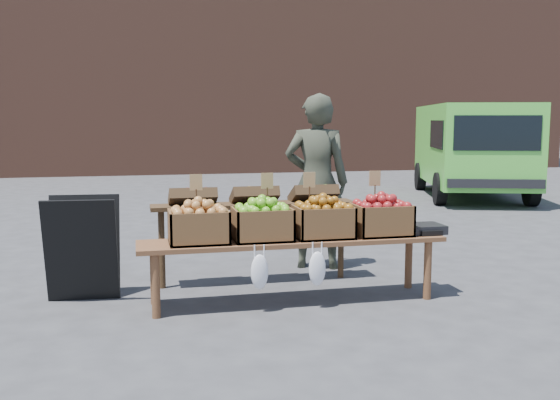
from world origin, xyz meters
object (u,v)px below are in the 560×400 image
object	(u,v)px
crate_golden_apples	(199,226)
crate_russet_pears	(262,224)
crate_green_apples	(381,220)
back_table	(254,231)
weighing_scale	(424,229)
delivery_van	(471,151)
vendor	(317,182)
chalkboard_sign	(83,248)
display_bench	(293,270)
crate_red_apples	(323,222)

from	to	relation	value
crate_golden_apples	crate_russet_pears	xyz separation A→B (m)	(0.55, 0.00, 0.00)
crate_green_apples	back_table	bearing A→B (deg)	145.16
crate_green_apples	weighing_scale	xyz separation A→B (m)	(0.43, 0.00, -0.10)
delivery_van	back_table	distance (m)	8.18
delivery_van	crate_green_apples	bearing A→B (deg)	-107.71
vendor	chalkboard_sign	xyz separation A→B (m)	(-2.38, -0.72, -0.47)
vendor	crate_golden_apples	bearing A→B (deg)	60.91
vendor	crate_golden_apples	distance (m)	1.86
vendor	chalkboard_sign	distance (m)	2.53
chalkboard_sign	crate_golden_apples	distance (m)	1.13
chalkboard_sign	display_bench	bearing A→B (deg)	-10.84
weighing_scale	crate_green_apples	bearing A→B (deg)	180.00
display_bench	crate_red_apples	distance (m)	0.51
display_bench	crate_red_apples	bearing A→B (deg)	0.00
crate_golden_apples	weighing_scale	world-z (taller)	crate_golden_apples
vendor	crate_green_apples	size ratio (longest dim) A/B	3.77
delivery_van	chalkboard_sign	distance (m)	9.51
vendor	crate_green_apples	distance (m)	1.26
delivery_van	crate_golden_apples	xyz separation A→B (m)	(-6.33, -6.55, -0.25)
weighing_scale	crate_golden_apples	bearing A→B (deg)	180.00
crate_golden_apples	crate_red_apples	bearing A→B (deg)	0.00
delivery_van	vendor	distance (m)	7.27
chalkboard_sign	delivery_van	bearing A→B (deg)	43.96
chalkboard_sign	crate_golden_apples	size ratio (longest dim) A/B	1.89
vendor	crate_golden_apples	world-z (taller)	vendor
vendor	display_bench	world-z (taller)	vendor
back_table	crate_golden_apples	bearing A→B (deg)	-130.53
crate_red_apples	crate_green_apples	bearing A→B (deg)	0.00
crate_red_apples	display_bench	bearing A→B (deg)	180.00
delivery_van	back_table	world-z (taller)	delivery_van
crate_russet_pears	crate_red_apples	world-z (taller)	same
back_table	crate_green_apples	size ratio (longest dim) A/B	4.20
crate_golden_apples	weighing_scale	xyz separation A→B (m)	(2.08, 0.00, -0.10)
delivery_van	chalkboard_sign	size ratio (longest dim) A/B	4.52
weighing_scale	vendor	bearing A→B (deg)	119.32
display_bench	weighing_scale	size ratio (longest dim) A/B	7.94
vendor	back_table	distance (m)	1.01
display_bench	weighing_scale	bearing A→B (deg)	0.00
vendor	chalkboard_sign	size ratio (longest dim) A/B	2.00
delivery_van	weighing_scale	xyz separation A→B (m)	(-4.26, -6.55, -0.35)
back_table	crate_golden_apples	size ratio (longest dim) A/B	4.20
delivery_van	crate_golden_apples	world-z (taller)	delivery_van
back_table	delivery_van	bearing A→B (deg)	45.58
chalkboard_sign	back_table	xyz separation A→B (m)	(1.60, 0.23, 0.05)
crate_golden_apples	crate_red_apples	xyz separation A→B (m)	(1.10, 0.00, 0.00)
crate_russet_pears	weighing_scale	distance (m)	1.53
vendor	delivery_van	bearing A→B (deg)	-112.68
chalkboard_sign	crate_russet_pears	bearing A→B (deg)	-13.40
delivery_van	crate_green_apples	size ratio (longest dim) A/B	8.54
crate_golden_apples	crate_russet_pears	distance (m)	0.55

